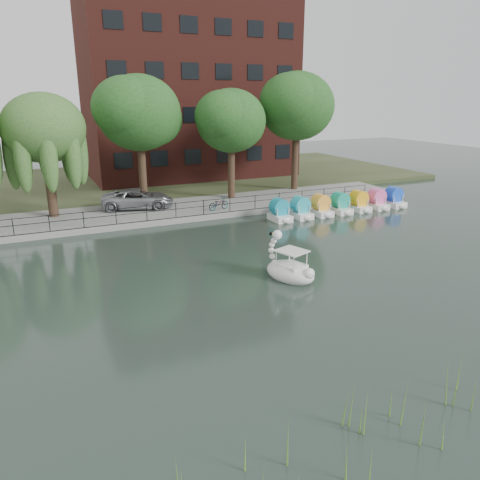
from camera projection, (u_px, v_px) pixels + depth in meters
ground_plane at (268, 294)px, 20.39m from camera, size 120.00×120.00×0.00m
promenade at (165, 211)px, 34.19m from camera, size 40.00×6.00×0.40m
kerb at (177, 221)px, 31.64m from camera, size 40.00×0.25×0.40m
land_strip at (125, 181)px, 46.33m from camera, size 60.00×22.00×0.36m
railing at (176, 206)px, 31.53m from camera, size 32.00×0.05×1.00m
apartment_building at (189, 84)px, 46.39m from camera, size 20.00×10.07×18.00m
willow_mid at (44, 129)px, 30.25m from camera, size 5.32×5.32×8.15m
broadleaf_center at (139, 113)px, 33.49m from camera, size 6.00×6.00×9.25m
broadleaf_right at (231, 121)px, 36.07m from camera, size 5.40×5.40×8.32m
broadleaf_far at (297, 107)px, 39.25m from camera, size 6.30×6.30×9.71m
minivan at (138, 197)px, 33.92m from camera, size 4.08×6.38×1.64m
bicycle at (218, 203)px, 33.60m from camera, size 1.07×1.82×1.00m
swan_boat at (289, 268)px, 22.09m from camera, size 2.40×2.99×2.20m
pedal_boat_row at (340, 205)px, 34.30m from camera, size 11.35×1.70×1.40m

